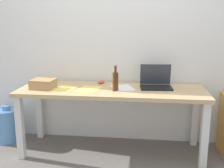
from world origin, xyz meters
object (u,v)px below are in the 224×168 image
Objects in this scene: laptop_right at (156,83)px; water_cooler_jug at (7,125)px; desk at (112,97)px; cardboard_box at (43,84)px; beer_bottle at (115,81)px; computer_mouse at (101,82)px.

water_cooler_jug is (-1.76, 0.01, -0.58)m from laptop_right.
desk is 4.45× the size of water_cooler_jug.
cardboard_box reaches higher than desk.
beer_bottle is at bearing -8.93° from water_cooler_jug.
cardboard_box is at bearing -170.85° from laptop_right.
desk is 5.66× the size of laptop_right.
beer_bottle reaches higher than cardboard_box.
water_cooler_jug is (-1.29, 0.12, -0.43)m from desk.
computer_mouse reaches higher than water_cooler_jug.
desk is at bearing 116.93° from beer_bottle.
laptop_right is at bearing 20.29° from computer_mouse.
laptop_right reaches higher than computer_mouse.
desk is 0.50m from laptop_right.
cardboard_box is (-0.73, -0.09, 0.14)m from desk.
beer_bottle reaches higher than computer_mouse.
laptop_right is at bearing 12.63° from desk.
beer_bottle is 0.39m from computer_mouse.
desk is at bearing -5.27° from water_cooler_jug.
cardboard_box is 0.83m from water_cooler_jug.
computer_mouse is 1.26m from water_cooler_jug.
desk is 0.22m from beer_bottle.
laptop_right reaches higher than water_cooler_jug.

